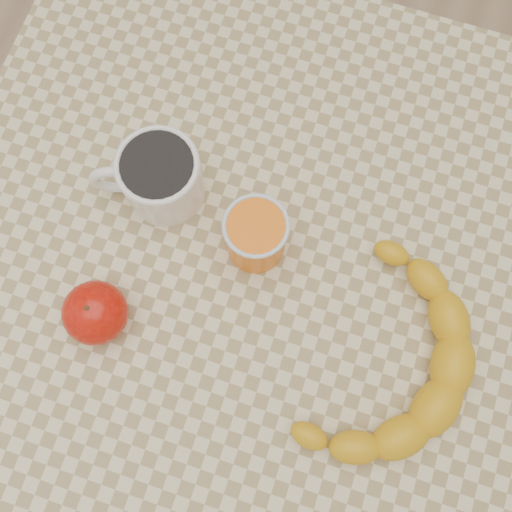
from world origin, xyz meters
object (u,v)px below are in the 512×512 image
(apple, at_px, (95,313))
(banana, at_px, (388,365))
(table, at_px, (256,275))
(coffee_mug, at_px, (159,176))
(orange_juice_glass, at_px, (256,236))

(apple, height_order, banana, apple)
(table, distance_m, coffee_mug, 0.19)
(coffee_mug, relative_size, apple, 1.65)
(table, bearing_deg, coffee_mug, 159.89)
(apple, bearing_deg, coffee_mug, 85.50)
(apple, bearing_deg, banana, 8.34)
(orange_juice_glass, bearing_deg, banana, -26.08)
(coffee_mug, bearing_deg, table, -20.11)
(orange_juice_glass, bearing_deg, table, -71.44)
(coffee_mug, xyz_separation_m, apple, (-0.01, -0.17, -0.01))
(table, xyz_separation_m, coffee_mug, (-0.14, 0.05, 0.13))
(apple, distance_m, banana, 0.33)
(table, xyz_separation_m, apple, (-0.15, -0.12, 0.12))
(orange_juice_glass, xyz_separation_m, banana, (0.18, -0.09, -0.02))
(table, distance_m, orange_juice_glass, 0.13)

